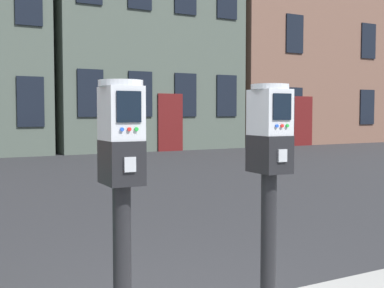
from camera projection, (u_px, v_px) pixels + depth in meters
The scene contains 4 objects.
parking_meter_near_kerb at pixel (121, 171), 2.49m from camera, with size 0.23×0.26×1.42m.
parking_meter_twin_adjacent at pixel (269, 162), 2.94m from camera, with size 0.23×0.26×1.43m.
townhouse_grey_stucco at pixel (133, 8), 20.67m from camera, with size 7.30×5.48×11.26m.
townhouse_brownstone at pixel (294, 16), 24.67m from camera, with size 8.83×5.25×12.14m.
Camera 1 is at (-1.23, -2.58, 1.40)m, focal length 48.00 mm.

